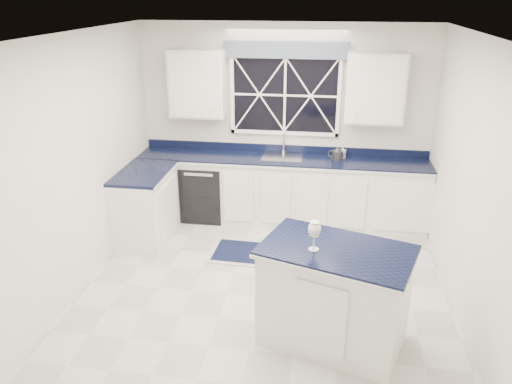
% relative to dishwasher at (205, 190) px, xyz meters
% --- Properties ---
extents(ground, '(4.50, 4.50, 0.00)m').
position_rel_dishwasher_xyz_m(ground, '(1.10, -1.95, -0.41)').
color(ground, beige).
rests_on(ground, ground).
extents(back_wall, '(4.00, 0.10, 2.70)m').
position_rel_dishwasher_xyz_m(back_wall, '(1.10, 0.30, 0.94)').
color(back_wall, silver).
rests_on(back_wall, ground).
extents(base_cabinets, '(3.99, 1.60, 0.90)m').
position_rel_dishwasher_xyz_m(base_cabinets, '(0.77, -0.17, 0.04)').
color(base_cabinets, silver).
rests_on(base_cabinets, ground).
extents(countertop, '(3.98, 0.64, 0.04)m').
position_rel_dishwasher_xyz_m(countertop, '(1.10, 0.00, 0.51)').
color(countertop, black).
rests_on(countertop, base_cabinets).
extents(dishwasher, '(0.60, 0.58, 0.82)m').
position_rel_dishwasher_xyz_m(dishwasher, '(0.00, 0.00, 0.00)').
color(dishwasher, black).
rests_on(dishwasher, ground).
extents(window, '(1.65, 0.09, 1.26)m').
position_rel_dishwasher_xyz_m(window, '(1.10, 0.25, 1.42)').
color(window, black).
rests_on(window, ground).
extents(upper_cabinets, '(3.10, 0.34, 0.90)m').
position_rel_dishwasher_xyz_m(upper_cabinets, '(1.10, 0.13, 1.49)').
color(upper_cabinets, silver).
rests_on(upper_cabinets, ground).
extents(faucet, '(0.05, 0.20, 0.30)m').
position_rel_dishwasher_xyz_m(faucet, '(1.10, 0.19, 0.69)').
color(faucet, '#B9B9BC').
rests_on(faucet, countertop).
extents(island, '(1.49, 1.16, 0.98)m').
position_rel_dishwasher_xyz_m(island, '(1.84, -2.57, 0.08)').
color(island, silver).
rests_on(island, ground).
extents(rug, '(1.12, 0.71, 0.02)m').
position_rel_dishwasher_xyz_m(rug, '(0.86, -1.04, -0.40)').
color(rug, '#B1B2AD').
rests_on(rug, ground).
extents(kettle, '(0.24, 0.18, 0.18)m').
position_rel_dishwasher_xyz_m(kettle, '(1.85, 0.04, 0.61)').
color(kettle, '#313133').
rests_on(kettle, countertop).
extents(wine_glass, '(0.11, 0.11, 0.27)m').
position_rel_dishwasher_xyz_m(wine_glass, '(1.63, -2.61, 0.75)').
color(wine_glass, silver).
rests_on(wine_glass, island).
extents(soap_bottle, '(0.09, 0.09, 0.17)m').
position_rel_dishwasher_xyz_m(soap_bottle, '(1.92, 0.12, 0.62)').
color(soap_bottle, silver).
rests_on(soap_bottle, countertop).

